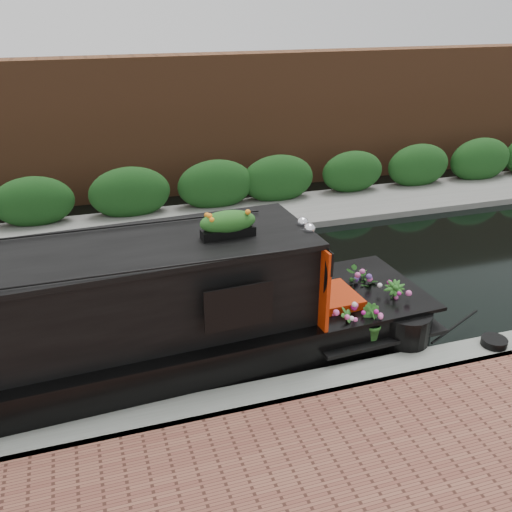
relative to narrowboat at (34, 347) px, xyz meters
name	(u,v)px	position (x,y,z in m)	size (l,w,h in m)	color
ground	(162,309)	(2.13, 2.03, -0.85)	(80.00, 80.00, 0.00)	black
near_bank_coping	(199,420)	(2.13, -1.27, -0.85)	(40.00, 0.60, 0.50)	gray
far_bank_path	(135,231)	(2.13, 6.23, -0.85)	(40.00, 2.40, 0.34)	slate
far_hedge	(131,219)	(2.13, 7.13, -0.85)	(40.00, 1.10, 2.80)	#174116
far_brick_wall	(123,196)	(2.13, 9.23, -0.85)	(40.00, 1.00, 8.00)	brown
narrowboat	(34,347)	(0.00, 0.00, 0.00)	(12.30, 2.77, 2.86)	black
rope_fender	(418,318)	(6.48, 0.00, -0.69)	(0.32, 0.32, 0.38)	brown
coiled_mooring_rope	(494,342)	(7.11, -1.25, -0.54)	(0.42, 0.42, 0.12)	black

